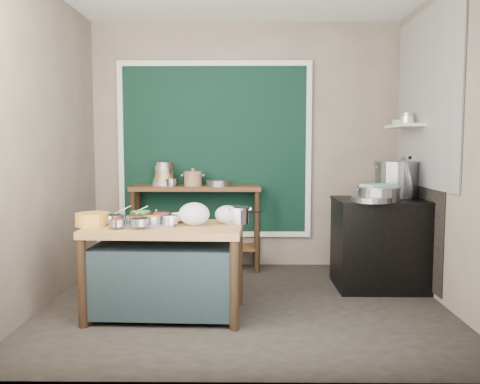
{
  "coord_description": "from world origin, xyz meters",
  "views": [
    {
      "loc": [
        0.01,
        -4.39,
        1.4
      ],
      "look_at": [
        -0.04,
        0.25,
        0.97
      ],
      "focal_mm": 38.0,
      "sensor_mm": 36.0,
      "label": 1
    }
  ],
  "objects_px": {
    "prep_table": "(166,270)",
    "stove_block": "(382,245)",
    "utensil_cup": "(171,182)",
    "back_counter": "(196,228)",
    "ceramic_crock": "(193,180)",
    "yellow_basin": "(93,219)",
    "condiment_tray": "(143,224)",
    "steamer": "(378,194)",
    "stock_pot": "(396,179)",
    "saucepan": "(235,215)"
  },
  "relations": [
    {
      "from": "back_counter",
      "to": "ceramic_crock",
      "type": "xyz_separation_m",
      "value": [
        -0.03,
        -0.02,
        0.55
      ]
    },
    {
      "from": "back_counter",
      "to": "stove_block",
      "type": "relative_size",
      "value": 1.61
    },
    {
      "from": "ceramic_crock",
      "to": "steamer",
      "type": "distance_m",
      "value": 2.04
    },
    {
      "from": "saucepan",
      "to": "prep_table",
      "type": "bearing_deg",
      "value": 170.81
    },
    {
      "from": "back_counter",
      "to": "steamer",
      "type": "distance_m",
      "value": 2.08
    },
    {
      "from": "stove_block",
      "to": "stock_pot",
      "type": "distance_m",
      "value": 0.69
    },
    {
      "from": "condiment_tray",
      "to": "yellow_basin",
      "type": "height_order",
      "value": "yellow_basin"
    },
    {
      "from": "stove_block",
      "to": "steamer",
      "type": "relative_size",
      "value": 2.17
    },
    {
      "from": "back_counter",
      "to": "saucepan",
      "type": "height_order",
      "value": "back_counter"
    },
    {
      "from": "stove_block",
      "to": "yellow_basin",
      "type": "distance_m",
      "value": 2.76
    },
    {
      "from": "utensil_cup",
      "to": "ceramic_crock",
      "type": "xyz_separation_m",
      "value": [
        0.24,
        0.02,
        0.03
      ]
    },
    {
      "from": "prep_table",
      "to": "stock_pot",
      "type": "bearing_deg",
      "value": 27.82
    },
    {
      "from": "saucepan",
      "to": "ceramic_crock",
      "type": "bearing_deg",
      "value": 86.65
    },
    {
      "from": "yellow_basin",
      "to": "steamer",
      "type": "relative_size",
      "value": 0.66
    },
    {
      "from": "saucepan",
      "to": "steamer",
      "type": "relative_size",
      "value": 0.61
    },
    {
      "from": "saucepan",
      "to": "steamer",
      "type": "distance_m",
      "value": 1.45
    },
    {
      "from": "back_counter",
      "to": "prep_table",
      "type": "bearing_deg",
      "value": -93.62
    },
    {
      "from": "prep_table",
      "to": "stock_pot",
      "type": "relative_size",
      "value": 2.71
    },
    {
      "from": "prep_table",
      "to": "condiment_tray",
      "type": "bearing_deg",
      "value": 177.04
    },
    {
      "from": "back_counter",
      "to": "condiment_tray",
      "type": "relative_size",
      "value": 2.81
    },
    {
      "from": "ceramic_crock",
      "to": "saucepan",
      "type": "bearing_deg",
      "value": -70.55
    },
    {
      "from": "condiment_tray",
      "to": "stock_pot",
      "type": "height_order",
      "value": "stock_pot"
    },
    {
      "from": "saucepan",
      "to": "steamer",
      "type": "xyz_separation_m",
      "value": [
        1.34,
        0.54,
        0.13
      ]
    },
    {
      "from": "saucepan",
      "to": "utensil_cup",
      "type": "bearing_deg",
      "value": 95.16
    },
    {
      "from": "saucepan",
      "to": "utensil_cup",
      "type": "relative_size",
      "value": 1.8
    },
    {
      "from": "prep_table",
      "to": "stove_block",
      "type": "relative_size",
      "value": 1.39
    },
    {
      "from": "prep_table",
      "to": "saucepan",
      "type": "bearing_deg",
      "value": 15.79
    },
    {
      "from": "yellow_basin",
      "to": "steamer",
      "type": "bearing_deg",
      "value": 15.67
    },
    {
      "from": "yellow_basin",
      "to": "ceramic_crock",
      "type": "bearing_deg",
      "value": 67.45
    },
    {
      "from": "ceramic_crock",
      "to": "steamer",
      "type": "relative_size",
      "value": 0.51
    },
    {
      "from": "saucepan",
      "to": "utensil_cup",
      "type": "distance_m",
      "value": 1.6
    },
    {
      "from": "steamer",
      "to": "ceramic_crock",
      "type": "bearing_deg",
      "value": 154.48
    },
    {
      "from": "back_counter",
      "to": "yellow_basin",
      "type": "distance_m",
      "value": 1.77
    },
    {
      "from": "yellow_basin",
      "to": "back_counter",
      "type": "bearing_deg",
      "value": 66.73
    },
    {
      "from": "stock_pot",
      "to": "condiment_tray",
      "type": "bearing_deg",
      "value": -156.44
    },
    {
      "from": "back_counter",
      "to": "stock_pot",
      "type": "bearing_deg",
      "value": -14.32
    },
    {
      "from": "prep_table",
      "to": "utensil_cup",
      "type": "distance_m",
      "value": 1.67
    },
    {
      "from": "saucepan",
      "to": "stock_pot",
      "type": "bearing_deg",
      "value": 6.62
    },
    {
      "from": "yellow_basin",
      "to": "utensil_cup",
      "type": "relative_size",
      "value": 1.96
    },
    {
      "from": "back_counter",
      "to": "stove_block",
      "type": "height_order",
      "value": "back_counter"
    },
    {
      "from": "condiment_tray",
      "to": "back_counter",
      "type": "bearing_deg",
      "value": 79.76
    },
    {
      "from": "stove_block",
      "to": "ceramic_crock",
      "type": "height_order",
      "value": "ceramic_crock"
    },
    {
      "from": "back_counter",
      "to": "saucepan",
      "type": "bearing_deg",
      "value": -71.95
    },
    {
      "from": "yellow_basin",
      "to": "ceramic_crock",
      "type": "distance_m",
      "value": 1.73
    },
    {
      "from": "utensil_cup",
      "to": "steamer",
      "type": "height_order",
      "value": "utensil_cup"
    },
    {
      "from": "stove_block",
      "to": "condiment_tray",
      "type": "height_order",
      "value": "stove_block"
    },
    {
      "from": "saucepan",
      "to": "steamer",
      "type": "height_order",
      "value": "steamer"
    },
    {
      "from": "back_counter",
      "to": "ceramic_crock",
      "type": "bearing_deg",
      "value": -147.6
    },
    {
      "from": "condiment_tray",
      "to": "ceramic_crock",
      "type": "height_order",
      "value": "ceramic_crock"
    },
    {
      "from": "stove_block",
      "to": "condiment_tray",
      "type": "distance_m",
      "value": 2.36
    }
  ]
}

